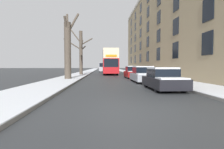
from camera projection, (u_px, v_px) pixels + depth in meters
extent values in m
plane|color=#303335|center=(144.00, 112.00, 5.65)|extent=(320.00, 320.00, 0.00)
cube|color=slate|center=(90.00, 71.00, 58.19)|extent=(3.18, 130.00, 0.13)
cube|color=white|center=(90.00, 70.00, 58.19)|extent=(3.15, 130.00, 0.03)
cube|color=slate|center=(121.00, 71.00, 58.80)|extent=(3.18, 130.00, 0.13)
cube|color=white|center=(121.00, 70.00, 58.80)|extent=(3.15, 130.00, 0.03)
cube|color=tan|center=(173.00, 29.00, 30.97)|extent=(9.00, 46.47, 16.22)
cube|color=black|center=(207.00, 43.00, 13.45)|extent=(0.08, 1.40, 1.80)
cube|color=black|center=(175.00, 50.00, 19.27)|extent=(0.08, 1.40, 1.80)
cube|color=black|center=(158.00, 54.00, 25.10)|extent=(0.08, 1.40, 1.80)
cube|color=black|center=(148.00, 56.00, 30.93)|extent=(0.08, 1.40, 1.80)
cube|color=black|center=(140.00, 58.00, 36.75)|extent=(0.08, 1.40, 1.80)
cube|color=black|center=(135.00, 59.00, 42.58)|extent=(0.08, 1.40, 1.80)
cube|color=black|center=(131.00, 60.00, 48.41)|extent=(0.08, 1.40, 1.80)
cube|color=black|center=(208.00, 9.00, 13.33)|extent=(0.08, 1.40, 1.80)
cube|color=black|center=(176.00, 27.00, 19.15)|extent=(0.08, 1.40, 1.80)
cube|color=black|center=(158.00, 36.00, 24.98)|extent=(0.08, 1.40, 1.80)
cube|color=black|center=(148.00, 42.00, 30.81)|extent=(0.08, 1.40, 1.80)
cube|color=black|center=(140.00, 46.00, 36.63)|extent=(0.08, 1.40, 1.80)
cube|color=black|center=(135.00, 48.00, 42.46)|extent=(0.08, 1.40, 1.80)
cube|color=black|center=(131.00, 51.00, 48.29)|extent=(0.08, 1.40, 1.80)
cube|color=black|center=(176.00, 3.00, 19.03)|extent=(0.08, 1.40, 1.80)
cube|color=black|center=(159.00, 18.00, 24.86)|extent=(0.08, 1.40, 1.80)
cube|color=black|center=(148.00, 27.00, 30.69)|extent=(0.08, 1.40, 1.80)
cube|color=black|center=(141.00, 33.00, 36.51)|extent=(0.08, 1.40, 1.80)
cube|color=black|center=(135.00, 38.00, 42.34)|extent=(0.08, 1.40, 1.80)
cube|color=black|center=(131.00, 41.00, 48.17)|extent=(0.08, 1.40, 1.80)
cube|color=black|center=(148.00, 12.00, 30.57)|extent=(0.08, 1.40, 1.80)
cube|color=black|center=(141.00, 21.00, 36.39)|extent=(0.08, 1.40, 1.80)
cube|color=black|center=(135.00, 27.00, 42.22)|extent=(0.08, 1.40, 1.80)
cube|color=black|center=(131.00, 32.00, 48.05)|extent=(0.08, 1.40, 1.80)
cube|color=black|center=(141.00, 8.00, 36.27)|extent=(0.08, 1.40, 1.80)
cube|color=black|center=(135.00, 16.00, 42.10)|extent=(0.08, 1.40, 1.80)
cube|color=black|center=(131.00, 22.00, 47.93)|extent=(0.08, 1.40, 1.80)
cylinder|color=#4C4238|center=(68.00, 51.00, 18.47)|extent=(0.70, 0.70, 6.11)
cylinder|color=#4C4238|center=(66.00, 24.00, 17.97)|extent=(0.40, 1.00, 1.61)
cylinder|color=#4C4238|center=(67.00, 22.00, 19.30)|extent=(0.68, 2.22, 2.39)
cylinder|color=#4C4238|center=(73.00, 23.00, 18.82)|extent=(1.34, 1.24, 2.43)
cylinder|color=#4C4238|center=(81.00, 53.00, 28.61)|extent=(0.54, 0.54, 7.25)
cylinder|color=#4C4238|center=(82.00, 45.00, 28.08)|extent=(0.63, 1.19, 1.72)
cylinder|color=#4C4238|center=(87.00, 42.00, 28.72)|extent=(1.98, 0.49, 1.27)
cylinder|color=#4C4238|center=(72.00, 44.00, 28.36)|extent=(2.82, 0.41, 1.85)
cylinder|color=#4C4238|center=(83.00, 48.00, 29.24)|extent=(0.81, 1.48, 1.01)
cylinder|color=#4C4238|center=(76.00, 36.00, 28.98)|extent=(2.09, 1.36, 2.60)
cube|color=red|center=(110.00, 66.00, 33.10)|extent=(2.54, 11.66, 2.43)
cube|color=beige|center=(110.00, 56.00, 33.00)|extent=(2.49, 11.43, 1.52)
cube|color=beige|center=(110.00, 51.00, 32.97)|extent=(2.49, 11.43, 0.12)
cube|color=black|center=(110.00, 64.00, 33.07)|extent=(2.57, 10.27, 1.26)
cube|color=black|center=(110.00, 55.00, 33.00)|extent=(2.57, 10.27, 1.15)
cube|color=black|center=(111.00, 63.00, 27.28)|extent=(2.28, 0.06, 1.33)
cube|color=orange|center=(111.00, 56.00, 27.22)|extent=(1.78, 0.05, 0.32)
cylinder|color=black|center=(104.00, 72.00, 29.59)|extent=(0.30, 1.06, 1.06)
cylinder|color=black|center=(117.00, 72.00, 29.72)|extent=(0.30, 1.06, 1.06)
cylinder|color=black|center=(104.00, 71.00, 36.34)|extent=(0.30, 1.06, 1.06)
cylinder|color=black|center=(114.00, 71.00, 36.46)|extent=(0.30, 1.06, 1.06)
cube|color=black|center=(163.00, 82.00, 11.06)|extent=(1.78, 4.01, 0.60)
cube|color=black|center=(162.00, 73.00, 11.19)|extent=(1.53, 2.00, 0.54)
cube|color=white|center=(162.00, 68.00, 11.18)|extent=(1.50, 1.90, 0.10)
cube|color=white|center=(172.00, 78.00, 9.62)|extent=(1.60, 1.05, 0.08)
cylinder|color=black|center=(157.00, 87.00, 9.82)|extent=(0.20, 0.63, 0.63)
cylinder|color=black|center=(184.00, 87.00, 9.91)|extent=(0.20, 0.63, 0.63)
cylinder|color=black|center=(146.00, 83.00, 12.22)|extent=(0.20, 0.63, 0.63)
cylinder|color=black|center=(168.00, 83.00, 12.31)|extent=(0.20, 0.63, 0.63)
cube|color=#9EA3AD|center=(143.00, 77.00, 16.37)|extent=(1.90, 4.09, 0.62)
cube|color=black|center=(143.00, 70.00, 16.50)|extent=(1.63, 2.05, 0.60)
cube|color=white|center=(143.00, 67.00, 16.49)|extent=(1.60, 1.94, 0.10)
cube|color=white|center=(147.00, 74.00, 14.90)|extent=(1.71, 1.07, 0.08)
cylinder|color=black|center=(137.00, 80.00, 15.10)|extent=(0.20, 0.63, 0.63)
cylinder|color=black|center=(156.00, 80.00, 15.20)|extent=(0.20, 0.63, 0.63)
cylinder|color=black|center=(132.00, 78.00, 17.55)|extent=(0.20, 0.63, 0.63)
cylinder|color=black|center=(148.00, 78.00, 17.65)|extent=(0.20, 0.63, 0.63)
cube|color=maroon|center=(132.00, 74.00, 22.10)|extent=(1.72, 3.92, 0.67)
cube|color=black|center=(132.00, 69.00, 22.23)|extent=(1.48, 1.96, 0.59)
cube|color=white|center=(132.00, 66.00, 22.21)|extent=(1.44, 1.86, 0.09)
cube|color=white|center=(134.00, 71.00, 20.70)|extent=(1.55, 1.02, 0.07)
cylinder|color=black|center=(128.00, 76.00, 20.89)|extent=(0.20, 0.63, 0.63)
cylinder|color=black|center=(140.00, 76.00, 20.98)|extent=(0.20, 0.63, 0.63)
cylinder|color=black|center=(125.00, 75.00, 23.24)|extent=(0.20, 0.63, 0.63)
cylinder|color=black|center=(136.00, 75.00, 23.33)|extent=(0.20, 0.63, 0.63)
cube|color=#9EA3AD|center=(103.00, 67.00, 47.01)|extent=(2.03, 5.49, 2.21)
cube|color=black|center=(103.00, 65.00, 44.27)|extent=(1.78, 0.06, 0.97)
cylinder|color=black|center=(99.00, 71.00, 45.25)|extent=(0.22, 0.68, 0.68)
cylinder|color=black|center=(106.00, 71.00, 45.36)|extent=(0.22, 0.68, 0.68)
cylinder|color=black|center=(100.00, 70.00, 48.76)|extent=(0.22, 0.68, 0.68)
cylinder|color=black|center=(106.00, 70.00, 48.86)|extent=(0.22, 0.68, 0.68)
cylinder|color=navy|center=(67.00, 76.00, 19.04)|extent=(0.18, 0.18, 0.82)
cylinder|color=navy|center=(68.00, 76.00, 18.98)|extent=(0.18, 0.18, 0.82)
cylinder|color=black|center=(67.00, 69.00, 18.98)|extent=(0.38, 0.38, 0.71)
sphere|color=beige|center=(67.00, 65.00, 18.96)|extent=(0.23, 0.23, 0.23)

